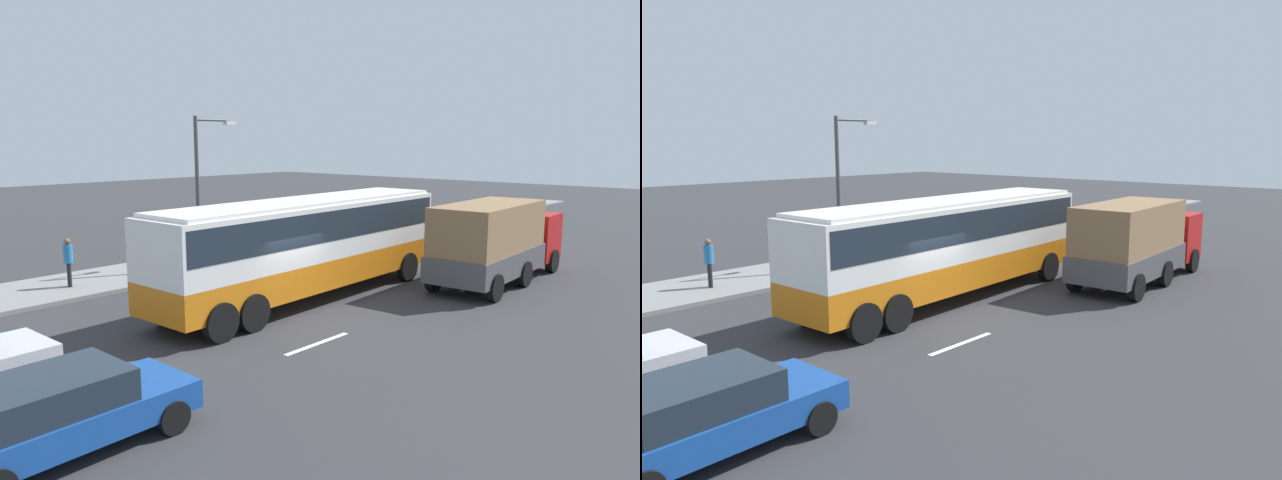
{
  "view_description": "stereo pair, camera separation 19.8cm",
  "coord_description": "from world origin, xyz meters",
  "views": [
    {
      "loc": [
        -12.86,
        -13.06,
        5.39
      ],
      "look_at": [
        2.12,
        0.43,
        2.06
      ],
      "focal_mm": 34.28,
      "sensor_mm": 36.0,
      "label": 1
    },
    {
      "loc": [
        -12.99,
        -12.92,
        5.39
      ],
      "look_at": [
        2.12,
        0.43,
        2.06
      ],
      "focal_mm": 34.28,
      "sensor_mm": 36.0,
      "label": 2
    }
  ],
  "objects": [
    {
      "name": "street_lamp",
      "position": [
        2.25,
        6.93,
        3.76
      ],
      "size": [
        2.06,
        0.24,
        6.15
      ],
      "color": "#47474C",
      "rests_on": "sidewalk_curb"
    },
    {
      "name": "car_blue_saloon",
      "position": [
        -8.48,
        -3.13,
        0.77
      ],
      "size": [
        4.45,
        1.96,
        1.45
      ],
      "rotation": [
        0.0,
        0.0,
        0.01
      ],
      "color": "#194799",
      "rests_on": "ground_plane"
    },
    {
      "name": "coach_bus",
      "position": [
        1.9,
        0.84,
        2.11
      ],
      "size": [
        12.29,
        3.09,
        3.4
      ],
      "rotation": [
        0.0,
        0.0,
        0.04
      ],
      "color": "orange",
      "rests_on": "ground_plane"
    },
    {
      "name": "pedestrian_near_curb",
      "position": [
        -2.99,
        7.96,
        1.17
      ],
      "size": [
        0.32,
        0.32,
        1.76
      ],
      "rotation": [
        0.0,
        0.0,
        5.93
      ],
      "color": "black",
      "rests_on": "sidewalk_curb"
    },
    {
      "name": "pedestrian_at_crossing",
      "position": [
        8.13,
        6.71,
        1.04
      ],
      "size": [
        0.32,
        0.32,
        1.57
      ],
      "rotation": [
        0.0,
        0.0,
        2.77
      ],
      "color": "brown",
      "rests_on": "sidewalk_curb"
    },
    {
      "name": "lane_centreline",
      "position": [
        -6.58,
        -2.56,
        0.0
      ],
      "size": [
        28.31,
        0.16,
        0.01
      ],
      "color": "white",
      "rests_on": "ground_plane"
    },
    {
      "name": "sidewalk_curb",
      "position": [
        0.0,
        8.31,
        0.07
      ],
      "size": [
        80.0,
        4.0,
        0.15
      ],
      "primitive_type": "cube",
      "color": "gray",
      "rests_on": "ground_plane"
    },
    {
      "name": "ground_plane",
      "position": [
        0.0,
        0.0,
        0.0
      ],
      "size": [
        120.0,
        120.0,
        0.0
      ],
      "primitive_type": "plane",
      "color": "#333335"
    },
    {
      "name": "cargo_truck",
      "position": [
        8.44,
        -2.81,
        1.65
      ],
      "size": [
        7.78,
        2.96,
        3.08
      ],
      "rotation": [
        0.0,
        0.0,
        0.06
      ],
      "color": "red",
      "rests_on": "ground_plane"
    }
  ]
}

